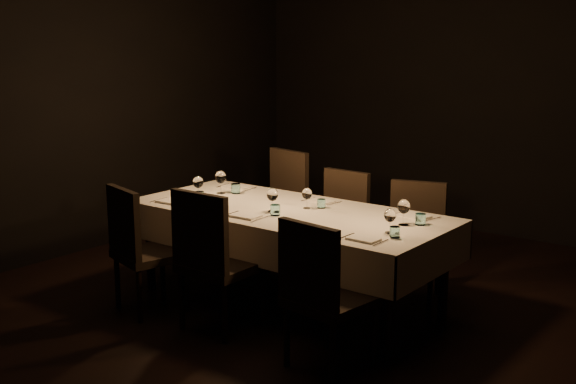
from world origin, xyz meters
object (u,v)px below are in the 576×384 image
Objects in this scene: chair_near_center at (213,255)px; chair_near_right at (321,290)px; chair_near_left at (139,244)px; chair_far_right at (415,235)px; chair_far_left at (278,202)px; dining_table at (288,219)px; chair_far_center at (338,221)px.

chair_near_center is 0.96m from chair_near_right.
chair_near_center is (0.70, 0.07, 0.03)m from chair_near_left.
chair_near_center is 1.06× the size of chair_near_right.
chair_near_left is 2.16m from chair_far_right.
chair_near_center reaches higher than chair_far_right.
chair_near_left is at bearing -150.15° from chair_far_right.
chair_near_right is at bearing -100.29° from chair_far_right.
chair_far_left reaches higher than chair_near_center.
chair_near_right is at bearing -164.41° from chair_near_left.
chair_near_right is (1.66, 0.01, -0.00)m from chair_near_left.
chair_near_center is at bearing -96.18° from dining_table.
chair_near_right is (0.88, -0.81, -0.15)m from dining_table.
dining_table is 1.14m from chair_near_left.
chair_near_center reaches higher than chair_near_left.
chair_far_right is at bearing 47.33° from dining_table.
chair_near_right is at bearing -57.33° from chair_far_center.
chair_near_right is 2.33m from chair_far_left.
chair_far_left is at bearing 159.61° from chair_far_right.
chair_far_left reaches higher than dining_table.
chair_near_left is at bearing 7.73° from chair_near_right.
dining_table is 1.14m from chair_far_left.
dining_table is at bearing -149.68° from chair_far_right.
chair_far_center is at bearing 164.92° from chair_far_right.
chair_far_left is 0.75m from chair_far_center.
chair_near_center reaches higher than dining_table.
chair_near_left is at bearing -133.57° from dining_table.
chair_near_center is at bearing -55.38° from chair_far_left.
dining_table is at bearing -118.31° from chair_near_left.
dining_table is at bearing -96.36° from chair_near_center.
chair_near_center is at bearing 4.10° from chair_near_right.
chair_near_left is at bearing 5.15° from chair_near_center.
chair_near_right is (0.96, -0.06, -0.03)m from chair_near_center.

